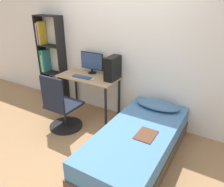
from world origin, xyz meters
TOP-DOWN VIEW (x-y plane):
  - ground_plane at (0.00, 0.00)m, footprint 14.00×14.00m
  - wall_back at (0.00, 1.37)m, footprint 8.00×0.05m
  - desk at (-0.54, 1.06)m, footprint 1.14×0.57m
  - bookshelf at (-1.71, 1.22)m, footprint 0.60×0.25m
  - office_chair at (-0.61, 0.36)m, footprint 0.58×0.58m
  - bed at (0.82, 0.33)m, footprint 0.93×2.03m
  - pillow at (0.82, 1.09)m, footprint 0.71×0.36m
  - magazine at (0.95, 0.28)m, footprint 0.24×0.32m
  - monitor at (-0.59, 1.25)m, footprint 0.49×0.16m
  - keyboard at (-0.61, 0.95)m, footprint 0.38×0.11m
  - pc_tower at (-0.07, 1.15)m, footprint 0.17×0.35m
  - mouse at (-0.37, 0.95)m, footprint 0.06×0.09m
  - phone at (-1.03, 1.03)m, footprint 0.07×0.14m

SIDE VIEW (x-z plane):
  - ground_plane at x=0.00m, z-range 0.00..0.00m
  - bed at x=0.82m, z-range 0.00..0.46m
  - office_chair at x=-0.61m, z-range -0.13..0.87m
  - magazine at x=0.95m, z-range 0.46..0.48m
  - pillow at x=0.82m, z-range 0.46..0.57m
  - desk at x=-0.54m, z-range 0.26..1.03m
  - phone at x=-1.03m, z-range 0.77..0.78m
  - keyboard at x=-0.61m, z-range 0.77..0.79m
  - mouse at x=-0.37m, z-range 0.77..0.79m
  - bookshelf at x=-1.71m, z-range -0.10..1.69m
  - pc_tower at x=-0.07m, z-range 0.77..1.18m
  - monitor at x=-0.59m, z-range 0.79..1.19m
  - wall_back at x=0.00m, z-range 0.00..2.50m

